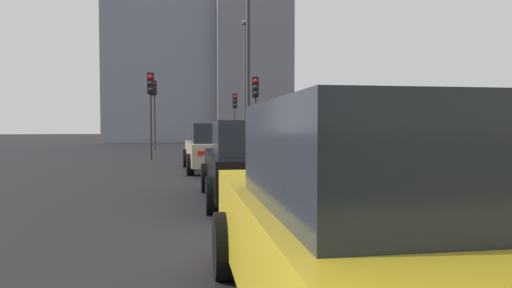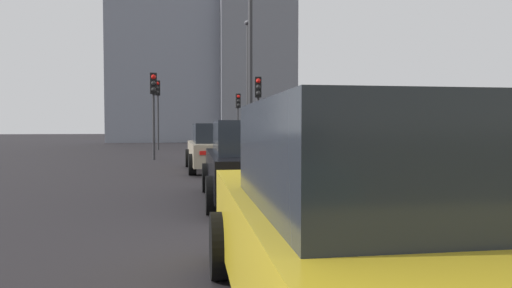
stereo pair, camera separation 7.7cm
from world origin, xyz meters
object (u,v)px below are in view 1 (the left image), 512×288
at_px(traffic_light_far_left, 154,100).
at_px(traffic_light_far_right, 235,109).
at_px(traffic_light_near_left, 255,100).
at_px(car_beige_lead, 217,148).
at_px(traffic_light_near_right, 151,97).
at_px(car_black_second, 255,163).
at_px(car_yellow_third, 385,230).
at_px(street_lamp_kerbside, 248,33).
at_px(street_lamp_far, 245,75).

bearing_deg(traffic_light_far_left, traffic_light_far_right, 95.46).
bearing_deg(traffic_light_near_left, traffic_light_far_right, -174.96).
distance_m(car_beige_lead, traffic_light_near_right, 5.87).
relative_size(traffic_light_far_left, traffic_light_far_right, 1.21).
xyz_separation_m(car_black_second, traffic_light_far_left, (19.42, 2.57, 2.29)).
bearing_deg(car_black_second, traffic_light_far_left, 9.57).
relative_size(car_beige_lead, car_yellow_third, 0.98).
relative_size(traffic_light_far_right, street_lamp_kerbside, 0.41).
xyz_separation_m(car_beige_lead, street_lamp_far, (6.23, -1.98, 3.10)).
height_order(car_black_second, traffic_light_near_right, traffic_light_near_right).
bearing_deg(traffic_light_near_left, street_lamp_far, -165.04).
bearing_deg(street_lamp_far, car_beige_lead, 162.39).
bearing_deg(car_black_second, traffic_light_far_right, -4.99).
distance_m(traffic_light_near_right, traffic_light_far_right, 9.69).
relative_size(traffic_light_far_left, street_lamp_kerbside, 0.49).
bearing_deg(traffic_light_far_left, car_yellow_third, 9.80).
height_order(car_yellow_third, traffic_light_near_right, traffic_light_near_right).
distance_m(car_black_second, traffic_light_far_right, 19.74).
bearing_deg(traffic_light_near_left, traffic_light_far_left, -144.38).
xyz_separation_m(traffic_light_near_right, traffic_light_far_right, (8.39, -4.84, -0.16)).
distance_m(car_beige_lead, traffic_light_far_right, 13.76).
distance_m(traffic_light_near_left, street_lamp_far, 1.94).
distance_m(car_beige_lead, car_black_second, 6.10).
distance_m(car_black_second, street_lamp_kerbside, 9.32).
distance_m(car_black_second, traffic_light_near_left, 11.19).
bearing_deg(traffic_light_far_right, car_yellow_third, -14.39).
bearing_deg(car_beige_lead, traffic_light_near_right, 24.35).
height_order(car_black_second, street_lamp_kerbside, street_lamp_kerbside).
bearing_deg(traffic_light_near_left, car_black_second, -3.70).
height_order(traffic_light_near_left, traffic_light_far_right, traffic_light_near_left).
relative_size(car_black_second, traffic_light_far_right, 1.17).
bearing_deg(street_lamp_far, traffic_light_far_right, -4.18).
height_order(traffic_light_near_right, traffic_light_far_right, traffic_light_near_right).
bearing_deg(street_lamp_kerbside, traffic_light_near_right, 51.96).
bearing_deg(traffic_light_far_right, car_black_second, -15.53).
xyz_separation_m(traffic_light_near_left, street_lamp_far, (1.48, 0.20, 1.23)).
bearing_deg(traffic_light_far_left, traffic_light_near_left, 32.86).
xyz_separation_m(car_yellow_third, traffic_light_near_left, (16.57, -2.28, 1.84)).
distance_m(traffic_light_far_left, street_lamp_kerbside, 12.02).
bearing_deg(traffic_light_near_right, traffic_light_far_right, 143.52).
relative_size(traffic_light_near_left, traffic_light_far_right, 1.03).
distance_m(traffic_light_far_left, traffic_light_far_right, 5.00).
xyz_separation_m(car_black_second, street_lamp_kerbside, (8.21, -1.29, 4.23)).
bearing_deg(traffic_light_far_right, car_beige_lead, -19.08).
bearing_deg(car_beige_lead, traffic_light_near_left, -25.24).
height_order(traffic_light_near_left, traffic_light_far_left, traffic_light_far_left).
height_order(car_black_second, traffic_light_far_right, traffic_light_far_right).
bearing_deg(car_yellow_third, street_lamp_kerbside, -4.32).
distance_m(car_yellow_third, traffic_light_near_left, 16.83).
xyz_separation_m(car_black_second, traffic_light_far_right, (19.51, -2.40, 1.79)).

